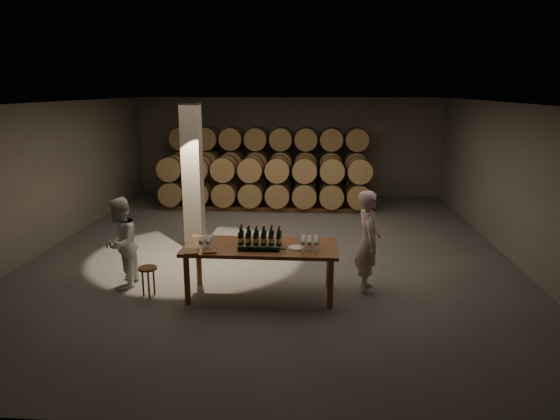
# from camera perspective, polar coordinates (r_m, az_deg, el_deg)

# --- Properties ---
(room) EXTENTS (12.00, 12.00, 12.00)m
(room) POSITION_cam_1_polar(r_m,az_deg,el_deg) (11.21, -9.94, 3.83)
(room) COLOR #575552
(room) RESTS_ON ground
(tasting_table) EXTENTS (2.60, 1.10, 0.90)m
(tasting_table) POSITION_cam_1_polar(r_m,az_deg,el_deg) (8.51, -2.23, -4.76)
(tasting_table) COLOR brown
(tasting_table) RESTS_ON ground
(barrel_stack_back) EXTENTS (6.26, 0.95, 2.31)m
(barrel_stack_back) POSITION_cam_1_polar(r_m,az_deg,el_deg) (15.95, -1.25, 5.49)
(barrel_stack_back) COLOR brown
(barrel_stack_back) RESTS_ON ground
(barrel_stack_front) EXTENTS (6.26, 0.95, 1.57)m
(barrel_stack_front) POSITION_cam_1_polar(r_m,az_deg,el_deg) (14.64, -1.75, 3.26)
(barrel_stack_front) COLOR brown
(barrel_stack_front) RESTS_ON ground
(bottle_cluster) EXTENTS (0.73, 0.23, 0.33)m
(bottle_cluster) POSITION_cam_1_polar(r_m,az_deg,el_deg) (8.49, -2.31, -3.22)
(bottle_cluster) COLOR black
(bottle_cluster) RESTS_ON tasting_table
(lying_bottles) EXTENTS (0.79, 0.09, 0.09)m
(lying_bottles) POSITION_cam_1_polar(r_m,az_deg,el_deg) (8.18, -2.37, -4.43)
(lying_bottles) COLOR black
(lying_bottles) RESTS_ON tasting_table
(glass_cluster_left) EXTENTS (0.20, 0.42, 0.18)m
(glass_cluster_left) POSITION_cam_1_polar(r_m,az_deg,el_deg) (8.44, -8.39, -3.37)
(glass_cluster_left) COLOR silver
(glass_cluster_left) RESTS_ON tasting_table
(glass_cluster_right) EXTENTS (0.31, 0.42, 0.18)m
(glass_cluster_right) POSITION_cam_1_polar(r_m,az_deg,el_deg) (8.32, 3.41, -3.49)
(glass_cluster_right) COLOR silver
(glass_cluster_right) RESTS_ON tasting_table
(plate) EXTENTS (0.27, 0.27, 0.02)m
(plate) POSITION_cam_1_polar(r_m,az_deg,el_deg) (8.35, 1.87, -4.32)
(plate) COLOR white
(plate) RESTS_ON tasting_table
(notebook_near) EXTENTS (0.25, 0.22, 0.03)m
(notebook_near) POSITION_cam_1_polar(r_m,az_deg,el_deg) (8.21, -8.06, -4.70)
(notebook_near) COLOR brown
(notebook_near) RESTS_ON tasting_table
(notebook_corner) EXTENTS (0.27, 0.32, 0.02)m
(notebook_corner) POSITION_cam_1_polar(r_m,az_deg,el_deg) (8.27, -10.06, -4.68)
(notebook_corner) COLOR brown
(notebook_corner) RESTS_ON tasting_table
(pen) EXTENTS (0.13, 0.04, 0.01)m
(pen) POSITION_cam_1_polar(r_m,az_deg,el_deg) (8.20, -7.74, -4.81)
(pen) COLOR black
(pen) RESTS_ON tasting_table
(stool) EXTENTS (0.32, 0.32, 0.53)m
(stool) POSITION_cam_1_polar(r_m,az_deg,el_deg) (8.86, -14.87, -6.93)
(stool) COLOR brown
(stool) RESTS_ON ground
(person_man) EXTENTS (0.46, 0.68, 1.81)m
(person_man) POSITION_cam_1_polar(r_m,az_deg,el_deg) (8.82, 10.04, -3.56)
(person_man) COLOR beige
(person_man) RESTS_ON ground
(person_woman) EXTENTS (0.68, 0.84, 1.64)m
(person_woman) POSITION_cam_1_polar(r_m,az_deg,el_deg) (9.30, -17.78, -3.63)
(person_woman) COLOR white
(person_woman) RESTS_ON ground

